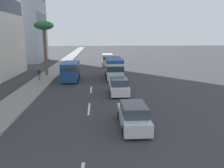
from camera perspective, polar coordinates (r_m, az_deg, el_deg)
name	(u,v)px	position (r m, az deg, el deg)	size (l,w,h in m)	color
ground_plane	(93,74)	(37.03, -4.86, 2.63)	(198.00, 198.00, 0.00)	#38383A
sidewalk_right	(51,74)	(37.76, -15.15, 2.55)	(162.00, 2.96, 0.15)	gray
lane_stripe_mid	(89,109)	(19.42, -5.79, -6.18)	(3.20, 0.16, 0.01)	silver
lane_stripe_far	(91,90)	(26.06, -5.28, -1.42)	(3.20, 0.16, 0.01)	silver
van_lead	(108,59)	(45.82, -1.12, 6.23)	(4.80, 2.12, 2.40)	beige
car_second	(133,116)	(15.50, 5.36, -7.96)	(4.58, 1.81, 1.64)	silver
minibus_third	(114,67)	(32.64, 0.45, 4.23)	(6.80, 2.35, 2.90)	silver
car_fourth	(119,87)	(23.78, 1.74, -0.70)	(4.03, 1.94, 1.72)	white
van_fifth	(71,70)	(31.29, -10.34, 3.39)	(5.20, 2.21, 2.51)	#1E478C
pedestrian_near_lamp	(39,74)	(31.90, -17.80, 2.43)	(0.38, 0.38, 1.61)	#4C8C66
palm_tree	(44,29)	(35.72, -16.68, 13.13)	(2.84, 2.84, 7.98)	brown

